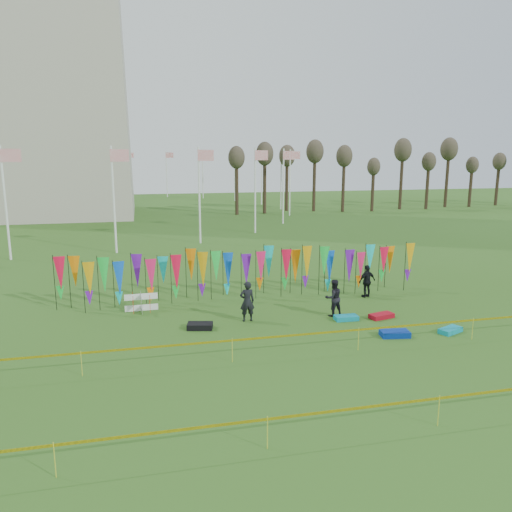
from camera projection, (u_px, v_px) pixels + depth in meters
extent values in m
plane|color=#2E5517|center=(274.00, 345.00, 19.58)|extent=(160.00, 160.00, 0.00)
cylinder|color=white|center=(281.00, 180.00, 67.71)|extent=(0.16, 0.16, 8.00)
plane|color=#B0121E|center=(286.00, 155.00, 67.19)|extent=(1.40, 0.00, 1.40)
cylinder|color=white|center=(262.00, 178.00, 74.41)|extent=(0.16, 0.16, 8.00)
plane|color=#B0121E|center=(266.00, 155.00, 73.89)|extent=(1.40, 0.00, 1.40)
cylinder|color=white|center=(235.00, 176.00, 80.23)|extent=(0.16, 0.16, 8.00)
plane|color=#B0121E|center=(238.00, 155.00, 79.71)|extent=(1.40, 0.00, 1.40)
cylinder|color=white|center=(203.00, 175.00, 84.78)|extent=(0.16, 0.16, 8.00)
plane|color=#B0121E|center=(206.00, 155.00, 84.25)|extent=(1.40, 0.00, 1.40)
cylinder|color=white|center=(167.00, 174.00, 87.73)|extent=(0.16, 0.16, 8.00)
plane|color=#B0121E|center=(169.00, 155.00, 87.21)|extent=(1.40, 0.00, 1.40)
cylinder|color=white|center=(127.00, 174.00, 88.89)|extent=(0.16, 0.16, 8.00)
plane|color=#B0121E|center=(130.00, 155.00, 88.37)|extent=(1.40, 0.00, 1.40)
cylinder|color=white|center=(85.00, 174.00, 88.19)|extent=(0.16, 0.16, 8.00)
plane|color=#B0121E|center=(88.00, 155.00, 87.67)|extent=(1.40, 0.00, 1.40)
cylinder|color=white|center=(41.00, 175.00, 85.66)|extent=(0.16, 0.16, 8.00)
plane|color=#B0121E|center=(43.00, 155.00, 85.14)|extent=(1.40, 0.00, 1.40)
cylinder|color=white|center=(5.00, 204.00, 34.75)|extent=(0.16, 0.16, 8.00)
plane|color=#B0121E|center=(10.00, 155.00, 34.22)|extent=(1.40, 0.00, 1.40)
cylinder|color=white|center=(114.00, 200.00, 37.27)|extent=(0.16, 0.16, 8.00)
plane|color=#B0121E|center=(120.00, 155.00, 36.75)|extent=(1.40, 0.00, 1.40)
cylinder|color=white|center=(199.00, 196.00, 41.45)|extent=(0.16, 0.16, 8.00)
plane|color=#B0121E|center=(206.00, 155.00, 40.92)|extent=(1.40, 0.00, 1.40)
cylinder|color=white|center=(255.00, 191.00, 46.99)|extent=(0.16, 0.16, 8.00)
plane|color=#B0121E|center=(261.00, 155.00, 46.46)|extent=(1.40, 0.00, 1.40)
cylinder|color=white|center=(283.00, 187.00, 53.51)|extent=(0.16, 0.16, 8.00)
plane|color=#B0121E|center=(289.00, 155.00, 52.99)|extent=(1.40, 0.00, 1.40)
cylinder|color=white|center=(290.00, 183.00, 60.58)|extent=(0.16, 0.16, 8.00)
plane|color=#B0121E|center=(295.00, 155.00, 60.06)|extent=(1.40, 0.00, 1.40)
cylinder|color=black|center=(55.00, 285.00, 23.77)|extent=(0.03, 0.03, 2.49)
cone|color=red|center=(60.00, 277.00, 23.76)|extent=(0.64, 0.64, 1.60)
cylinder|color=black|center=(70.00, 284.00, 23.92)|extent=(0.03, 0.03, 2.49)
cone|color=orange|center=(76.00, 277.00, 23.91)|extent=(0.64, 0.64, 1.60)
cylinder|color=black|center=(85.00, 283.00, 24.08)|extent=(0.03, 0.03, 2.49)
cone|color=orange|center=(91.00, 276.00, 24.07)|extent=(0.64, 0.64, 1.60)
cylinder|color=black|center=(100.00, 283.00, 24.23)|extent=(0.03, 0.03, 2.49)
cone|color=green|center=(106.00, 275.00, 24.22)|extent=(0.64, 0.64, 1.60)
cylinder|color=black|center=(115.00, 282.00, 24.38)|extent=(0.03, 0.03, 2.49)
cone|color=blue|center=(120.00, 274.00, 24.37)|extent=(0.64, 0.64, 1.60)
cylinder|color=black|center=(129.00, 281.00, 24.54)|extent=(0.03, 0.03, 2.49)
cone|color=#6C14B0|center=(135.00, 273.00, 24.53)|extent=(0.64, 0.64, 1.60)
cylinder|color=black|center=(144.00, 280.00, 24.69)|extent=(0.03, 0.03, 2.49)
cone|color=#E7195B|center=(149.00, 273.00, 24.68)|extent=(0.64, 0.64, 1.60)
cylinder|color=black|center=(158.00, 279.00, 24.85)|extent=(0.03, 0.03, 2.49)
cone|color=#0DC9C9|center=(163.00, 272.00, 24.84)|extent=(0.64, 0.64, 1.60)
cylinder|color=black|center=(172.00, 279.00, 25.00)|extent=(0.03, 0.03, 2.49)
cone|color=red|center=(177.00, 271.00, 24.99)|extent=(0.64, 0.64, 1.60)
cylinder|color=black|center=(186.00, 278.00, 25.16)|extent=(0.03, 0.03, 2.49)
cone|color=orange|center=(191.00, 271.00, 25.15)|extent=(0.64, 0.64, 1.60)
cylinder|color=black|center=(200.00, 277.00, 25.31)|extent=(0.03, 0.03, 2.49)
cone|color=orange|center=(205.00, 270.00, 25.30)|extent=(0.64, 0.64, 1.60)
cylinder|color=black|center=(213.00, 276.00, 25.46)|extent=(0.03, 0.03, 2.49)
cone|color=green|center=(218.00, 269.00, 25.45)|extent=(0.64, 0.64, 1.60)
cylinder|color=black|center=(226.00, 276.00, 25.62)|extent=(0.03, 0.03, 2.49)
cone|color=blue|center=(232.00, 268.00, 25.61)|extent=(0.64, 0.64, 1.60)
cylinder|color=black|center=(240.00, 275.00, 25.77)|extent=(0.03, 0.03, 2.49)
cone|color=#6C14B0|center=(245.00, 268.00, 25.76)|extent=(0.64, 0.64, 1.60)
cylinder|color=black|center=(253.00, 274.00, 25.93)|extent=(0.03, 0.03, 2.49)
cone|color=#E7195B|center=(258.00, 267.00, 25.92)|extent=(0.64, 0.64, 1.60)
cylinder|color=black|center=(266.00, 273.00, 26.08)|extent=(0.03, 0.03, 2.49)
cone|color=#0DC9C9|center=(271.00, 266.00, 26.07)|extent=(0.64, 0.64, 1.60)
cylinder|color=black|center=(278.00, 273.00, 26.24)|extent=(0.03, 0.03, 2.49)
cone|color=red|center=(283.00, 266.00, 26.23)|extent=(0.64, 0.64, 1.60)
cylinder|color=black|center=(291.00, 272.00, 26.39)|extent=(0.03, 0.03, 2.49)
cone|color=orange|center=(296.00, 265.00, 26.38)|extent=(0.64, 0.64, 1.60)
cylinder|color=black|center=(303.00, 271.00, 26.54)|extent=(0.03, 0.03, 2.49)
cone|color=orange|center=(308.00, 264.00, 26.53)|extent=(0.64, 0.64, 1.60)
cylinder|color=black|center=(316.00, 271.00, 26.70)|extent=(0.03, 0.03, 2.49)
cone|color=green|center=(321.00, 264.00, 26.69)|extent=(0.64, 0.64, 1.60)
cylinder|color=black|center=(328.00, 270.00, 26.85)|extent=(0.03, 0.03, 2.49)
cone|color=blue|center=(333.00, 263.00, 26.84)|extent=(0.64, 0.64, 1.60)
cylinder|color=black|center=(340.00, 269.00, 27.01)|extent=(0.03, 0.03, 2.49)
cone|color=#6C14B0|center=(345.00, 263.00, 27.00)|extent=(0.64, 0.64, 1.60)
cylinder|color=black|center=(352.00, 269.00, 27.16)|extent=(0.03, 0.03, 2.49)
cone|color=#E7195B|center=(357.00, 262.00, 27.15)|extent=(0.64, 0.64, 1.60)
cylinder|color=black|center=(363.00, 268.00, 27.32)|extent=(0.03, 0.03, 2.49)
cone|color=#0DC9C9|center=(368.00, 261.00, 27.31)|extent=(0.64, 0.64, 1.60)
cylinder|color=black|center=(375.00, 267.00, 27.47)|extent=(0.03, 0.03, 2.49)
cone|color=red|center=(380.00, 261.00, 27.46)|extent=(0.64, 0.64, 1.60)
cylinder|color=black|center=(387.00, 267.00, 27.62)|extent=(0.03, 0.03, 2.49)
cone|color=orange|center=(391.00, 260.00, 27.61)|extent=(0.64, 0.64, 1.60)
cylinder|color=black|center=(398.00, 266.00, 27.78)|extent=(0.03, 0.03, 2.49)
cone|color=orange|center=(403.00, 260.00, 27.77)|extent=(0.64, 0.64, 1.60)
cube|color=yellow|center=(282.00, 336.00, 18.25)|extent=(26.00, 0.01, 0.08)
cylinder|color=gold|center=(82.00, 363.00, 16.76)|extent=(0.02, 0.02, 0.90)
cylinder|color=gold|center=(229.00, 350.00, 17.87)|extent=(0.02, 0.02, 0.90)
cylinder|color=gold|center=(358.00, 339.00, 18.99)|extent=(0.02, 0.02, 0.90)
cylinder|color=gold|center=(473.00, 329.00, 20.10)|extent=(0.02, 0.02, 0.90)
cube|color=yellow|center=(342.00, 410.00, 12.96)|extent=(26.00, 0.01, 0.08)
cylinder|color=gold|center=(57.00, 460.00, 11.47)|extent=(0.02, 0.02, 0.90)
cylinder|color=gold|center=(267.00, 433.00, 12.59)|extent=(0.02, 0.02, 0.90)
cylinder|color=gold|center=(443.00, 410.00, 13.70)|extent=(0.02, 0.02, 0.90)
cylinder|color=#3C2F1E|center=(228.00, 189.00, 62.27)|extent=(0.44, 0.44, 6.40)
ellipsoid|color=#443B2D|center=(228.00, 161.00, 61.60)|extent=(1.92, 1.92, 2.56)
cylinder|color=#3C2F1E|center=(259.00, 188.00, 63.16)|extent=(0.44, 0.44, 6.40)
ellipsoid|color=#443B2D|center=(259.00, 161.00, 62.49)|extent=(1.92, 1.92, 2.56)
cylinder|color=#3C2F1E|center=(290.00, 188.00, 64.05)|extent=(0.44, 0.44, 6.40)
ellipsoid|color=#443B2D|center=(290.00, 161.00, 63.38)|extent=(1.92, 1.92, 2.56)
cylinder|color=#3C2F1E|center=(319.00, 187.00, 64.94)|extent=(0.44, 0.44, 6.40)
ellipsoid|color=#443B2D|center=(320.00, 161.00, 64.27)|extent=(1.92, 1.92, 2.56)
cylinder|color=#3C2F1E|center=(348.00, 187.00, 65.83)|extent=(0.44, 0.44, 6.40)
ellipsoid|color=#443B2D|center=(348.00, 161.00, 65.17)|extent=(1.92, 1.92, 2.56)
cylinder|color=#3C2F1E|center=(375.00, 186.00, 66.73)|extent=(0.44, 0.44, 6.40)
ellipsoid|color=#443B2D|center=(377.00, 161.00, 66.06)|extent=(1.92, 1.92, 2.56)
cylinder|color=#3C2F1E|center=(402.00, 186.00, 67.62)|extent=(0.44, 0.44, 6.40)
ellipsoid|color=#443B2D|center=(404.00, 161.00, 66.95)|extent=(1.92, 1.92, 2.56)
cylinder|color=#3C2F1E|center=(429.00, 186.00, 68.51)|extent=(0.44, 0.44, 6.40)
ellipsoid|color=#443B2D|center=(431.00, 161.00, 67.84)|extent=(1.92, 1.92, 2.56)
cylinder|color=#3C2F1E|center=(455.00, 185.00, 69.40)|extent=(0.44, 0.44, 6.40)
ellipsoid|color=#443B2D|center=(457.00, 161.00, 68.73)|extent=(1.92, 1.92, 2.56)
cylinder|color=#3C2F1E|center=(480.00, 185.00, 70.29)|extent=(0.44, 0.44, 6.40)
ellipsoid|color=#443B2D|center=(482.00, 161.00, 69.62)|extent=(1.92, 1.92, 2.56)
cylinder|color=#3C2F1E|center=(504.00, 184.00, 71.18)|extent=(0.44, 0.44, 6.40)
ellipsoid|color=#443B2D|center=(506.00, 161.00, 70.51)|extent=(1.92, 1.92, 2.56)
cylinder|color=red|center=(133.00, 305.00, 23.32)|extent=(0.02, 0.02, 0.88)
cylinder|color=red|center=(150.00, 304.00, 23.49)|extent=(0.02, 0.02, 0.88)
cylinder|color=red|center=(133.00, 301.00, 24.05)|extent=(0.02, 0.02, 0.88)
cylinder|color=red|center=(149.00, 299.00, 24.22)|extent=(0.02, 0.02, 0.88)
imported|color=black|center=(247.00, 301.00, 22.25)|extent=(0.68, 0.50, 1.84)
imported|color=black|center=(333.00, 298.00, 22.99)|extent=(0.89, 0.61, 1.73)
imported|color=black|center=(367.00, 281.00, 26.05)|extent=(1.11, 0.79, 1.72)
cube|color=#0B8FA8|center=(346.00, 318.00, 22.54)|extent=(1.06, 0.55, 0.21)
cube|color=#092E99|center=(395.00, 334.00, 20.50)|extent=(1.24, 0.77, 0.24)
cube|color=#AC0B1B|center=(381.00, 316.00, 22.82)|extent=(1.23, 0.78, 0.21)
cube|color=black|center=(200.00, 326.00, 21.41)|extent=(1.19, 0.85, 0.25)
cube|color=#0C96AE|center=(450.00, 330.00, 20.95)|extent=(1.19, 0.89, 0.20)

